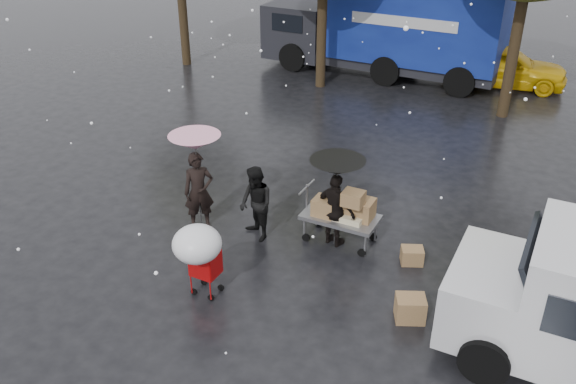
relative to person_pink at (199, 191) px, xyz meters
The scene contains 12 objects.
ground 2.27m from the person_pink, 18.27° to the right, with size 90.00×90.00×0.00m, color black.
person_pink is the anchor object (origin of this frame).
person_middle 1.25m from the person_pink, ahead, with size 0.76×0.59×1.56m, color black.
person_black 2.82m from the person_pink, 13.89° to the left, with size 0.91×0.38×1.55m, color black.
umbrella_pink 1.10m from the person_pink, 90.00° to the left, with size 1.03×1.03×2.09m.
umbrella_black 2.95m from the person_pink, 13.89° to the left, with size 1.07×1.07×1.87m.
vendor_cart 2.99m from the person_pink, 16.06° to the left, with size 1.52×0.80×1.27m.
shopping_cart 2.38m from the person_pink, 55.41° to the right, with size 0.84×0.84×1.46m.
blue_truck 11.62m from the person_pink, 89.62° to the left, with size 8.30×2.60×3.50m.
box_ground_near 4.88m from the person_pink, 10.02° to the right, with size 0.48×0.39×0.44m, color brown.
box_ground_far 4.44m from the person_pink, ahead, with size 0.41×0.32×0.32m, color brown.
yellow_taxi 12.73m from the person_pink, 72.00° to the left, with size 1.65×4.11×1.40m, color #EAB60C.
Camera 1 is at (4.57, -8.20, 6.82)m, focal length 38.00 mm.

